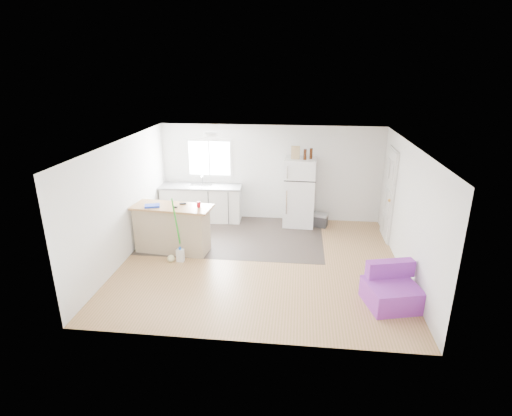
{
  "coord_description": "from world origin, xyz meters",
  "views": [
    {
      "loc": [
        0.71,
        -7.21,
        3.74
      ],
      "look_at": [
        -0.17,
        0.7,
        0.9
      ],
      "focal_mm": 28.0,
      "sensor_mm": 36.0,
      "label": 1
    }
  ],
  "objects": [
    {
      "name": "room",
      "position": [
        0.0,
        0.0,
        1.2
      ],
      "size": [
        5.51,
        5.01,
        2.41
      ],
      "color": "olive",
      "rests_on": "ground"
    },
    {
      "name": "vinyl_zone",
      "position": [
        -0.73,
        1.25,
        0.0
      ],
      "size": [
        4.05,
        2.5,
        0.0
      ],
      "primitive_type": "cube",
      "color": "#38302A",
      "rests_on": "floor"
    },
    {
      "name": "window",
      "position": [
        -1.55,
        2.49,
        1.55
      ],
      "size": [
        1.18,
        0.06,
        0.98
      ],
      "color": "white",
      "rests_on": "back_wall"
    },
    {
      "name": "interior_door",
      "position": [
        2.72,
        1.55,
        1.02
      ],
      "size": [
        0.11,
        0.92,
        2.1
      ],
      "color": "white",
      "rests_on": "right_wall"
    },
    {
      "name": "ceiling_fixture",
      "position": [
        -1.2,
        1.2,
        2.36
      ],
      "size": [
        0.3,
        0.3,
        0.07
      ],
      "primitive_type": "cylinder",
      "color": "white",
      "rests_on": "ceiling"
    },
    {
      "name": "kitchen_cabinets",
      "position": [
        -1.73,
        2.18,
        0.46
      ],
      "size": [
        2.07,
        0.73,
        1.19
      ],
      "rotation": [
        0.0,
        0.0,
        0.05
      ],
      "color": "white",
      "rests_on": "floor"
    },
    {
      "name": "peninsula",
      "position": [
        -1.9,
        0.32,
        0.51
      ],
      "size": [
        1.7,
        0.79,
        1.01
      ],
      "rotation": [
        0.0,
        0.0,
        -0.1
      ],
      "color": "tan",
      "rests_on": "floor"
    },
    {
      "name": "refrigerator",
      "position": [
        0.74,
        2.13,
        0.84
      ],
      "size": [
        0.77,
        0.73,
        1.67
      ],
      "rotation": [
        0.0,
        0.0,
        -0.04
      ],
      "color": "white",
      "rests_on": "floor"
    },
    {
      "name": "cooler",
      "position": [
        1.24,
        2.07,
        0.17
      ],
      "size": [
        0.49,
        0.4,
        0.33
      ],
      "rotation": [
        0.0,
        0.0,
        -0.28
      ],
      "color": "#323234",
      "rests_on": "floor"
    },
    {
      "name": "purple_seat",
      "position": [
        2.3,
        -1.25,
        0.24
      ],
      "size": [
        0.97,
        0.95,
        0.67
      ],
      "rotation": [
        0.0,
        0.0,
        0.25
      ],
      "color": "purple",
      "rests_on": "floor"
    },
    {
      "name": "cleaner_jug",
      "position": [
        -1.61,
        -0.16,
        0.14
      ],
      "size": [
        0.15,
        0.11,
        0.32
      ],
      "rotation": [
        0.0,
        0.0,
        -0.08
      ],
      "color": "white",
      "rests_on": "floor"
    },
    {
      "name": "mop",
      "position": [
        -1.77,
        -0.16,
        0.23
      ],
      "size": [
        0.23,
        0.38,
        1.38
      ],
      "rotation": [
        0.0,
        0.0,
        -0.06
      ],
      "color": "green",
      "rests_on": "floor"
    },
    {
      "name": "red_cup",
      "position": [
        -1.31,
        0.31,
        1.07
      ],
      "size": [
        0.09,
        0.09,
        0.12
      ],
      "primitive_type": "cylinder",
      "rotation": [
        0.0,
        0.0,
        -0.21
      ],
      "color": "red",
      "rests_on": "peninsula"
    },
    {
      "name": "blue_tray",
      "position": [
        -2.27,
        0.24,
        1.03
      ],
      "size": [
        0.36,
        0.31,
        0.04
      ],
      "primitive_type": "cube",
      "rotation": [
        0.0,
        0.0,
        0.33
      ],
      "color": "#1430C0",
      "rests_on": "peninsula"
    },
    {
      "name": "tool_a",
      "position": [
        -1.68,
        0.45,
        1.03
      ],
      "size": [
        0.15,
        0.09,
        0.03
      ],
      "primitive_type": "cube",
      "rotation": [
        0.0,
        0.0,
        0.29
      ],
      "color": "black",
      "rests_on": "peninsula"
    },
    {
      "name": "tool_b",
      "position": [
        -1.78,
        0.23,
        1.03
      ],
      "size": [
        0.11,
        0.07,
        0.03
      ],
      "primitive_type": "cube",
      "rotation": [
        0.0,
        0.0,
        -0.33
      ],
      "color": "black",
      "rests_on": "peninsula"
    },
    {
      "name": "cardboard_box",
      "position": [
        0.61,
        2.09,
        1.82
      ],
      "size": [
        0.21,
        0.11,
        0.3
      ],
      "primitive_type": "cube",
      "rotation": [
        0.0,
        0.0,
        -0.06
      ],
      "color": "tan",
      "rests_on": "refrigerator"
    },
    {
      "name": "bottle_left",
      "position": [
        0.83,
        2.02,
        1.8
      ],
      "size": [
        0.08,
        0.08,
        0.25
      ],
      "primitive_type": "cylinder",
      "rotation": [
        0.0,
        0.0,
        0.16
      ],
      "color": "#3B1B0A",
      "rests_on": "refrigerator"
    },
    {
      "name": "bottle_right",
      "position": [
        0.97,
        2.14,
        1.8
      ],
      "size": [
        0.09,
        0.09,
        0.25
      ],
      "primitive_type": "cylinder",
      "rotation": [
        0.0,
        0.0,
        -0.33
      ],
      "color": "#3B1B0A",
      "rests_on": "refrigerator"
    }
  ]
}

